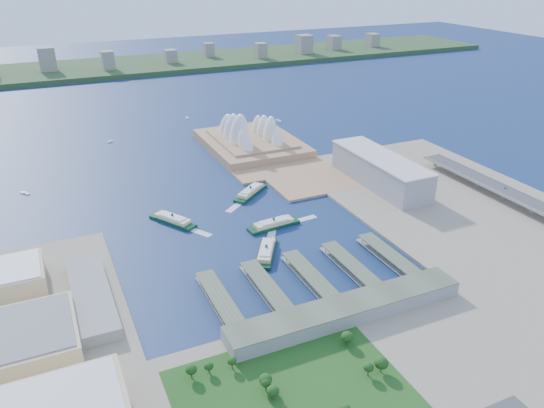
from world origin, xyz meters
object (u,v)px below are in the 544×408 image
opera_house (251,127)px  car_c (505,188)px  ferry_d (274,222)px  ferry_a (173,218)px  ferry_b (251,190)px  ferry_c (266,250)px  toaster_building (380,170)px

opera_house → car_c: (199.00, -296.14, -16.55)m
ferry_d → ferry_a: bearing=54.9°
ferry_a → ferry_b: size_ratio=0.98×
ferry_c → ferry_a: bearing=-27.1°
ferry_b → ferry_d: ferry_b is taller
ferry_a → ferry_d: (95.01, -54.50, 0.04)m
opera_house → ferry_d: size_ratio=3.12×
ferry_d → car_c: bearing=-105.3°
ferry_b → car_c: 299.20m
opera_house → ferry_c: opera_house is taller
toaster_building → ferry_b: (-156.64, 41.18, -14.99)m
opera_house → toaster_building: bearing=-65.8°
toaster_building → opera_house: bearing=114.2°
ferry_b → ferry_d: 89.04m
ferry_a → ferry_c: size_ratio=1.00×
ferry_b → ferry_c: bearing=-55.6°
opera_house → ferry_b: (-66.64, -158.82, -26.49)m
ferry_b → car_c: car_c is taller
toaster_building → car_c: (109.00, -96.14, -5.05)m
opera_house → ferry_a: size_ratio=3.14×
ferry_a → ferry_b: (104.85, 33.99, 0.09)m
ferry_c → ferry_b: bearing=-75.2°
ferry_b → opera_house: bearing=117.9°
opera_house → car_c: 357.17m
opera_house → ferry_a: 259.41m
ferry_b → car_c: size_ratio=14.07×
opera_house → ferry_d: opera_house is taller
ferry_c → car_c: bearing=-148.8°
ferry_c → ferry_d: size_ratio=0.99×
opera_house → ferry_b: opera_house is taller
opera_house → ferry_a: (-171.49, -192.82, -26.58)m
ferry_a → ferry_b: ferry_b is taller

